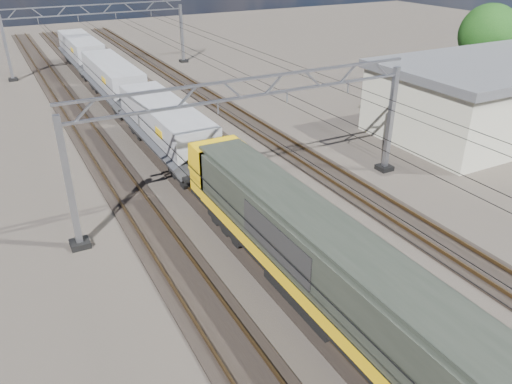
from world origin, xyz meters
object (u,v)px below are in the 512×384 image
locomotive (318,258)px  hopper_wagon_lead (166,125)px  hopper_wagon_third (81,51)px  industrial_shed (498,95)px  catenary_gantry_far (100,35)px  tree_far (493,37)px  catenary_gantry_mid (254,137)px  hopper_wagon_mid (113,78)px

locomotive → hopper_wagon_lead: size_ratio=1.62×
hopper_wagon_third → industrial_shed: bearing=-55.7°
catenary_gantry_far → industrial_shed: 40.51m
hopper_wagon_third → tree_far: bearing=-40.2°
catenary_gantry_far → tree_far: size_ratio=2.44×
catenary_gantry_far → locomotive: catenary_gantry_far is taller
industrial_shed → tree_far: tree_far is taller
catenary_gantry_mid → hopper_wagon_lead: (-2.00, 8.72, -1.67)m
catenary_gantry_mid → hopper_wagon_third: bearing=93.1°
hopper_wagon_lead → hopper_wagon_mid: size_ratio=1.00×
catenary_gantry_far → locomotive: bearing=-92.5°
hopper_wagon_lead → hopper_wagon_mid: same height
hopper_wagon_third → catenary_gantry_far: bearing=-29.2°
catenary_gantry_far → hopper_wagon_mid: 13.34m
catenary_gantry_far → locomotive: 45.05m
industrial_shed → hopper_wagon_third: bearing=124.3°
locomotive → industrial_shed: size_ratio=1.13×
catenary_gantry_far → hopper_wagon_lead: bearing=-94.2°
industrial_shed → locomotive: bearing=-155.4°
catenary_gantry_far → tree_far: tree_far is taller
hopper_wagon_third → industrial_shed: (24.00, -35.12, 0.49)m
hopper_wagon_mid → industrial_shed: (24.00, -20.92, 0.49)m
industrial_shed → catenary_gantry_far: bearing=122.9°
catenary_gantry_far → hopper_wagon_third: 2.84m
locomotive → hopper_wagon_third: locomotive is taller
tree_far → industrial_shed: bearing=-136.9°
catenary_gantry_mid → catenary_gantry_far: bearing=90.0°
catenary_gantry_far → industrial_shed: size_ratio=1.07×
hopper_wagon_mid → locomotive: bearing=-90.0°
tree_far → catenary_gantry_far: bearing=139.2°
catenary_gantry_far → hopper_wagon_mid: size_ratio=1.53×
catenary_gantry_mid → catenary_gantry_far: same height
hopper_wagon_lead → tree_far: (32.32, 1.07, 2.97)m
hopper_wagon_mid → tree_far: 35.01m
hopper_wagon_third → industrial_shed: industrial_shed is taller
hopper_wagon_lead → industrial_shed: bearing=-15.6°
locomotive → hopper_wagon_lead: locomotive is taller
catenary_gantry_mid → hopper_wagon_lead: 9.10m
hopper_wagon_mid → tree_far: tree_far is taller
tree_far → hopper_wagon_mid: bearing=157.9°
hopper_wagon_mid → hopper_wagon_third: same height
catenary_gantry_mid → hopper_wagon_third: catenary_gantry_mid is taller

